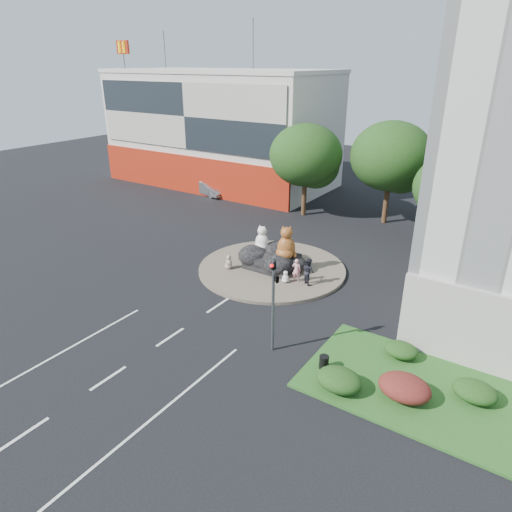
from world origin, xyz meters
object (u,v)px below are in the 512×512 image
Objects in this scene: kitten_white at (286,276)px; cat_white at (262,238)px; kitten_calico at (229,261)px; pedestrian_dark at (308,271)px; pedestrian_pink at (296,270)px; litter_bin at (324,362)px; parked_car at (208,188)px; cat_tabby at (286,242)px.

cat_white is at bearing 129.21° from kitten_white.
cat_white is 1.81× the size of kitten_calico.
pedestrian_dark is at bearing 6.50° from kitten_white.
pedestrian_pink is 8.94m from litter_bin.
pedestrian_pink is at bearing -114.44° from parked_car.
litter_bin is at bearing 10.17° from kitten_calico.
pedestrian_dark is (1.28, 0.62, 0.45)m from kitten_white.
parked_car reaches higher than kitten_white.
parked_car is (-14.71, 12.12, -1.27)m from cat_white.
kitten_calico is 11.94m from litter_bin.
cat_tabby is at bearing 100.47° from kitten_white.
cat_tabby reaches higher than kitten_calico.
cat_tabby is at bearing -114.40° from parked_car.
cat_white is 1.19× the size of pedestrian_pink.
parked_car is 31.24m from litter_bin.
pedestrian_dark reaches higher than parked_car.
pedestrian_dark is at bearing -51.11° from cat_tabby.
pedestrian_pink is 0.90× the size of pedestrian_dark.
kitten_calico is at bearing -178.93° from cat_tabby.
pedestrian_pink is 0.34× the size of parked_car.
pedestrian_pink is at bearing 27.81° from kitten_white.
kitten_calico is at bearing 164.61° from kitten_white.
parked_car is (-16.78, 12.37, -1.50)m from cat_tabby.
pedestrian_pink is 2.40× the size of litter_bin.
cat_tabby is 4.14m from kitten_calico.
parked_car is (-17.68, 13.93, 0.14)m from kitten_white.
kitten_calico is 5.64m from pedestrian_dark.
kitten_white is at bearing -30.13° from cat_white.
cat_tabby reaches higher than litter_bin.
pedestrian_dark is at bearing 51.32° from kitten_calico.
litter_bin is (8.85, -8.39, -1.57)m from cat_white.
cat_tabby is 0.50× the size of parked_car.
kitten_calico is 19.55m from parked_car.
kitten_calico reaches higher than litter_bin.
cat_tabby is at bearing -5.55° from cat_white.
kitten_calico is 1.58× the size of litter_bin.
kitten_calico is at bearing -4.15° from pedestrian_pink.
pedestrian_dark is (4.25, -1.19, -0.96)m from cat_white.
parked_car is at bearing 122.38° from kitten_white.
parked_car is at bearing 141.80° from cat_white.
pedestrian_dark is 0.38× the size of parked_car.
cat_tabby is 1.48× the size of pedestrian_pink.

